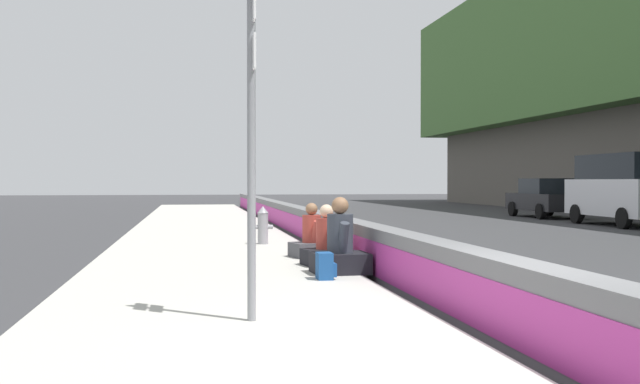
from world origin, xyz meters
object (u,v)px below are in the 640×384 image
seated_person_foreground (340,249)px  backpack (325,266)px  route_sign_post (252,123)px  parked_car_midline (545,198)px  parked_car_fourth (624,188)px  seated_person_middle (326,246)px  fire_hydrant (263,225)px  seated_person_rear (312,240)px

seated_person_foreground → backpack: 0.81m
backpack → route_sign_post: bearing=156.7°
route_sign_post → seated_person_foreground: 4.50m
route_sign_post → parked_car_midline: size_ratio=0.79×
parked_car_midline → route_sign_post: bearing=147.1°
parked_car_fourth → seated_person_middle: bearing=132.0°
seated_person_middle → seated_person_foreground: bearing=-179.0°
fire_hydrant → seated_person_middle: bearing=-171.6°
seated_person_foreground → seated_person_rear: seated_person_foreground is taller
route_sign_post → seated_person_middle: bearing=-18.9°
seated_person_foreground → seated_person_middle: size_ratio=1.14×
seated_person_foreground → parked_car_fourth: size_ratio=0.23×
parked_car_midline → backpack: bearing=145.8°
route_sign_post → seated_person_rear: (6.35, -1.66, -1.75)m
seated_person_rear → parked_car_midline: bearing=-38.5°
route_sign_post → fire_hydrant: (9.45, -1.01, -1.62)m
seated_person_foreground → seated_person_rear: (2.55, 0.05, -0.05)m
backpack → seated_person_foreground: bearing=-27.6°
fire_hydrant → seated_person_rear: (-3.10, -0.64, -0.12)m
route_sign_post → parked_car_midline: bearing=-32.9°
seated_person_rear → route_sign_post: bearing=165.4°
route_sign_post → fire_hydrant: size_ratio=4.09×
seated_person_middle → backpack: (-1.80, 0.35, -0.14)m
parked_car_fourth → route_sign_post: bearing=138.6°
seated_person_foreground → seated_person_middle: bearing=1.0°
seated_person_middle → route_sign_post: bearing=161.1°
fire_hydrant → parked_car_midline: bearing=-45.9°
route_sign_post → seated_person_rear: 6.79m
backpack → parked_car_midline: bearing=-34.2°
seated_person_middle → backpack: 1.84m
parked_car_midline → seated_person_foreground: bearing=145.5°
route_sign_post → backpack: (3.10, -1.34, -1.88)m
backpack → fire_hydrant: bearing=2.9°
route_sign_post → fire_hydrant: bearing=-6.1°
route_sign_post → seated_person_rear: bearing=-14.6°
fire_hydrant → seated_person_middle: seated_person_middle is taller
seated_person_rear → fire_hydrant: bearing=11.7°
fire_hydrant → seated_person_middle: size_ratio=0.83×
route_sign_post → backpack: 3.87m
fire_hydrant → route_sign_post: bearing=173.9°
fire_hydrant → parked_car_fourth: parked_car_fourth is taller
route_sign_post → seated_person_middle: (4.91, -1.68, -1.74)m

